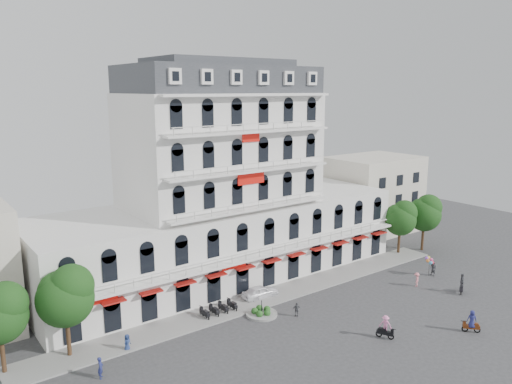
% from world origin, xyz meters
% --- Properties ---
extents(ground, '(120.00, 120.00, 0.00)m').
position_xyz_m(ground, '(0.00, 0.00, 0.00)').
color(ground, '#38383A').
rests_on(ground, ground).
extents(sidewalk, '(53.00, 4.00, 0.16)m').
position_xyz_m(sidewalk, '(0.00, 9.00, 0.08)').
color(sidewalk, gray).
rests_on(sidewalk, ground).
extents(main_building, '(45.00, 15.00, 25.80)m').
position_xyz_m(main_building, '(0.00, 18.00, 9.96)').
color(main_building, silver).
rests_on(main_building, ground).
extents(flank_building_east, '(14.00, 10.00, 12.00)m').
position_xyz_m(flank_building_east, '(30.00, 20.00, 6.00)').
color(flank_building_east, beige).
rests_on(flank_building_east, ground).
extents(traffic_island, '(3.20, 3.20, 1.60)m').
position_xyz_m(traffic_island, '(-3.00, 6.00, 0.26)').
color(traffic_island, gray).
rests_on(traffic_island, ground).
extents(parked_scooter_row, '(4.40, 1.80, 1.10)m').
position_xyz_m(parked_scooter_row, '(-6.35, 8.80, 0.00)').
color(parked_scooter_row, black).
rests_on(parked_scooter_row, ground).
extents(tree_west_inner, '(4.76, 4.76, 8.25)m').
position_xyz_m(tree_west_inner, '(-20.95, 9.48, 5.68)').
color(tree_west_inner, '#382314').
rests_on(tree_west_inner, ground).
extents(tree_east_inner, '(4.40, 4.37, 7.57)m').
position_xyz_m(tree_east_inner, '(24.05, 9.98, 5.21)').
color(tree_east_inner, '#382314').
rests_on(tree_east_inner, ground).
extents(tree_east_outer, '(4.65, 4.65, 8.05)m').
position_xyz_m(tree_east_outer, '(28.05, 8.98, 5.55)').
color(tree_east_outer, '#382314').
rests_on(tree_east_outer, ground).
extents(parked_car, '(4.24, 1.93, 1.41)m').
position_xyz_m(parked_car, '(-0.51, 9.50, 0.71)').
color(parked_car, white).
rests_on(parked_car, ground).
extents(rider_east, '(1.26, 1.35, 2.20)m').
position_xyz_m(rider_east, '(10.65, -8.65, 1.10)').
color(rider_east, '#622C11').
rests_on(rider_east, ground).
extents(rider_northeast, '(1.54, 1.04, 2.32)m').
position_xyz_m(rider_northeast, '(18.38, -2.93, 1.17)').
color(rider_northeast, '#242328').
rests_on(rider_northeast, ground).
extents(rider_center, '(1.09, 1.58, 2.24)m').
position_xyz_m(rider_center, '(3.22, -4.54, 1.19)').
color(rider_center, black).
rests_on(rider_center, ground).
extents(pedestrian_left, '(0.88, 0.78, 1.52)m').
position_xyz_m(pedestrian_left, '(-16.65, 7.49, 0.76)').
color(pedestrian_left, navy).
rests_on(pedestrian_left, ground).
extents(pedestrian_mid, '(0.94, 0.78, 1.51)m').
position_xyz_m(pedestrian_mid, '(-0.32, 3.67, 0.75)').
color(pedestrian_mid, '#525359').
rests_on(pedestrian_mid, ground).
extents(pedestrian_right, '(1.23, 1.08, 1.65)m').
position_xyz_m(pedestrian_right, '(16.01, 1.27, 0.82)').
color(pedestrian_right, pink).
rests_on(pedestrian_right, ground).
extents(pedestrian_far, '(0.69, 0.78, 1.80)m').
position_xyz_m(pedestrian_far, '(-20.00, 4.71, 0.90)').
color(pedestrian_far, navy).
rests_on(pedestrian_far, ground).
extents(balloon_vendor, '(1.38, 1.32, 2.45)m').
position_xyz_m(balloon_vendor, '(20.28, 2.18, 1.25)').
color(balloon_vendor, '#55565C').
rests_on(balloon_vendor, ground).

